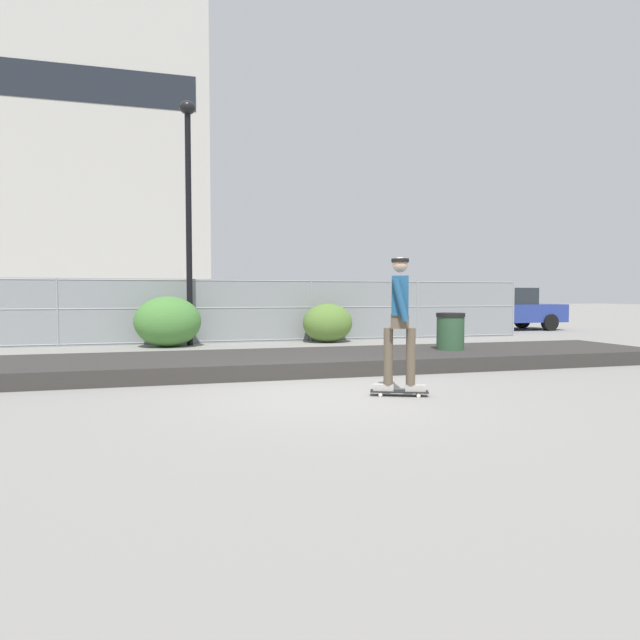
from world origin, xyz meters
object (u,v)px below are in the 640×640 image
(trash_bin, at_px, (450,338))
(parked_car_far, at_px, (505,309))
(shrub_left, at_px, (168,322))
(parked_car_mid, at_px, (366,310))
(street_lamp, at_px, (188,194))
(shrub_center, at_px, (328,323))
(skateboard, at_px, (399,392))
(skater, at_px, (400,314))
(parked_car_near, at_px, (169,312))

(trash_bin, bearing_deg, parked_car_far, 50.45)
(parked_car_far, distance_m, shrub_left, 13.28)
(parked_car_mid, height_order, shrub_left, parked_car_mid)
(street_lamp, height_order, shrub_center, street_lamp)
(skateboard, xyz_separation_m, shrub_center, (1.35, 8.32, 0.51))
(skater, bearing_deg, parked_car_far, 50.67)
(shrub_left, xyz_separation_m, trash_bin, (5.66, -5.02, -0.16))
(parked_car_near, xyz_separation_m, shrub_center, (4.50, -3.11, -0.27))
(parked_car_near, xyz_separation_m, trash_bin, (5.64, -8.32, -0.32))
(skateboard, bearing_deg, trash_bin, 51.28)
(shrub_center, bearing_deg, trash_bin, -77.68)
(parked_car_far, xyz_separation_m, trash_bin, (-7.12, -8.62, -0.32))
(parked_car_near, relative_size, shrub_center, 3.09)
(skateboard, distance_m, shrub_left, 8.74)
(street_lamp, height_order, parked_car_mid, street_lamp)
(parked_car_near, distance_m, trash_bin, 10.06)
(street_lamp, height_order, trash_bin, street_lamp)
(shrub_left, bearing_deg, parked_car_near, 89.61)
(parked_car_near, relative_size, parked_car_mid, 1.03)
(street_lamp, distance_m, shrub_left, 3.54)
(parked_car_mid, bearing_deg, parked_car_near, -177.39)
(skater, distance_m, parked_car_mid, 12.35)
(trash_bin, bearing_deg, skater, -128.72)
(skater, height_order, trash_bin, skater)
(skater, xyz_separation_m, parked_car_near, (-3.15, 11.42, -0.30))
(skateboard, height_order, trash_bin, trash_bin)
(street_lamp, relative_size, parked_car_far, 1.51)
(street_lamp, relative_size, trash_bin, 6.47)
(shrub_left, relative_size, shrub_center, 1.19)
(skateboard, bearing_deg, skater, -45.00)
(parked_car_near, height_order, trash_bin, parked_car_near)
(skateboard, distance_m, parked_car_near, 11.88)
(skater, bearing_deg, shrub_left, 111.37)
(street_lamp, xyz_separation_m, trash_bin, (5.07, -5.33, -3.64))
(parked_car_near, distance_m, shrub_left, 3.31)
(skateboard, xyz_separation_m, parked_car_near, (-3.15, 11.42, 0.78))
(parked_car_near, bearing_deg, skater, -74.57)
(street_lamp, bearing_deg, skater, -72.92)
(skateboard, bearing_deg, parked_car_far, 50.67)
(parked_car_far, xyz_separation_m, shrub_center, (-8.26, -3.41, -0.27))
(skateboard, height_order, parked_car_mid, parked_car_mid)
(parked_car_far, relative_size, shrub_left, 2.51)
(shrub_left, height_order, shrub_center, shrub_left)
(parked_car_far, relative_size, shrub_center, 2.99)
(parked_car_mid, height_order, trash_bin, parked_car_mid)
(shrub_left, bearing_deg, parked_car_far, 15.74)
(skater, bearing_deg, shrub_center, 80.80)
(street_lamp, relative_size, parked_car_mid, 1.51)
(skateboard, distance_m, shrub_center, 8.44)
(shrub_left, bearing_deg, skateboard, -68.63)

